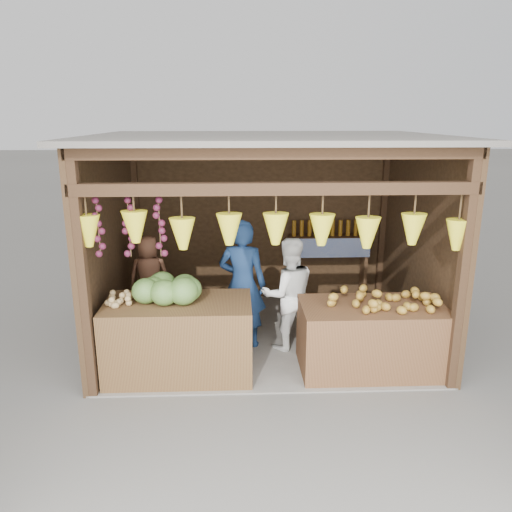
{
  "coord_description": "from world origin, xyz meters",
  "views": [
    {
      "loc": [
        -0.39,
        -6.24,
        2.87
      ],
      "look_at": [
        -0.14,
        -0.1,
        1.15
      ],
      "focal_mm": 35.0,
      "sensor_mm": 36.0,
      "label": 1
    }
  ],
  "objects": [
    {
      "name": "stall_structure",
      "position": [
        -0.03,
        -0.04,
        1.67
      ],
      "size": [
        4.3,
        3.3,
        2.66
      ],
      "color": "slate",
      "rests_on": "ground"
    },
    {
      "name": "man_standing",
      "position": [
        -0.32,
        -0.28,
        0.83
      ],
      "size": [
        0.68,
        0.52,
        1.66
      ],
      "primitive_type": "imported",
      "rotation": [
        0.0,
        0.0,
        2.91
      ],
      "color": "navy",
      "rests_on": "ground"
    },
    {
      "name": "stool",
      "position": [
        -1.55,
        0.11,
        0.14
      ],
      "size": [
        0.29,
        0.29,
        0.28
      ],
      "primitive_type": "cube",
      "color": "black",
      "rests_on": "ground"
    },
    {
      "name": "counter_right",
      "position": [
        1.17,
        -1.01,
        0.4
      ],
      "size": [
        1.66,
        0.85,
        0.81
      ],
      "primitive_type": "cube",
      "color": "#4B2D19",
      "rests_on": "ground"
    },
    {
      "name": "counter_left",
      "position": [
        -1.05,
        -1.02,
        0.44
      ],
      "size": [
        1.63,
        0.85,
        0.89
      ],
      "primitive_type": "cube",
      "color": "#472B17",
      "rests_on": "ground"
    },
    {
      "name": "woman_standing",
      "position": [
        0.25,
        -0.38,
        0.73
      ],
      "size": [
        0.79,
        0.67,
        1.46
      ],
      "primitive_type": "imported",
      "rotation": [
        0.0,
        0.0,
        3.32
      ],
      "color": "white",
      "rests_on": "ground"
    },
    {
      "name": "vendor_seated",
      "position": [
        -1.55,
        0.11,
        0.83
      ],
      "size": [
        0.55,
        0.37,
        1.11
      ],
      "primitive_type": "imported",
      "rotation": [
        0.0,
        0.0,
        3.17
      ],
      "color": "brown",
      "rests_on": "stool"
    },
    {
      "name": "tanfruit_pile",
      "position": [
        -1.68,
        -1.06,
        0.95
      ],
      "size": [
        0.34,
        0.4,
        0.13
      ],
      "primitive_type": null,
      "color": "tan",
      "rests_on": "counter_left"
    },
    {
      "name": "ground",
      "position": [
        0.0,
        0.0,
        0.0
      ],
      "size": [
        80.0,
        80.0,
        0.0
      ],
      "primitive_type": "plane",
      "color": "#514F49",
      "rests_on": "ground"
    },
    {
      "name": "melon_pile",
      "position": [
        -1.15,
        -0.99,
        1.05
      ],
      "size": [
        1.0,
        0.5,
        0.32
      ],
      "primitive_type": null,
      "color": "#1A4E14",
      "rests_on": "counter_left"
    },
    {
      "name": "mango_pile",
      "position": [
        1.24,
        -1.01,
        0.92
      ],
      "size": [
        1.4,
        0.64,
        0.22
      ],
      "primitive_type": null,
      "color": "#CE5C1B",
      "rests_on": "counter_right"
    },
    {
      "name": "back_shelf",
      "position": [
        1.05,
        1.28,
        0.87
      ],
      "size": [
        1.25,
        0.32,
        1.32
      ],
      "color": "#382314",
      "rests_on": "ground"
    }
  ]
}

